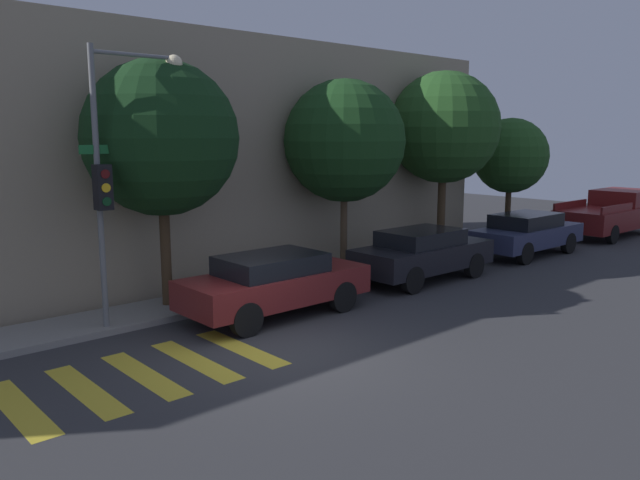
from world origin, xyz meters
The scene contains 13 objects.
ground_plane centered at (0.00, 0.00, 0.00)m, with size 60.00×60.00×0.00m, color #333335.
sidewalk centered at (0.00, 4.03, 0.07)m, with size 26.00×1.66×0.14m, color gray.
building_row centered at (0.00, 8.26, 3.39)m, with size 26.00×6.00×6.78m, color gray.
crosswalk centered at (-2.99, 0.80, 0.00)m, with size 5.50×2.60×0.00m.
traffic_light_pole centered at (-1.58, 3.37, 3.67)m, with size 2.32×0.56×5.83m.
sedan_near_corner centered at (1.38, 2.10, 0.78)m, with size 4.40×1.79×1.43m.
sedan_middle centered at (6.63, 2.10, 0.79)m, with size 4.42×1.77×1.46m.
sedan_far_end centered at (12.21, 2.10, 0.78)m, with size 4.59×1.77×1.45m.
pickup_truck centered at (18.71, 2.10, 0.93)m, with size 5.28×2.14×1.82m.
tree_near_corner centered at (-0.20, 4.18, 4.00)m, with size 3.53×3.53×5.77m.
tree_midblock centered at (5.55, 4.18, 3.90)m, with size 3.51×3.51×5.66m.
tree_far_end centered at (10.18, 4.18, 4.31)m, with size 3.72×3.72×6.18m.
tree_behind_truck centered at (14.35, 4.18, 3.29)m, with size 2.84×2.84×4.72m.
Camera 1 is at (-7.01, -8.82, 4.07)m, focal length 35.00 mm.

